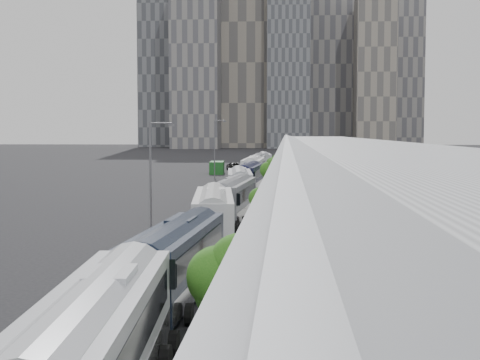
# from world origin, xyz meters

# --- Properties ---
(sidewalk) EXTENTS (10.00, 170.00, 0.12)m
(sidewalk) POSITION_xyz_m (9.00, 55.00, 0.06)
(sidewalk) COLOR gray
(sidewalk) RESTS_ON ground
(lane_line) EXTENTS (0.12, 160.00, 0.02)m
(lane_line) POSITION_xyz_m (-1.50, 55.00, 0.01)
(lane_line) COLOR gold
(lane_line) RESTS_ON ground
(depot) EXTENTS (12.45, 160.40, 7.20)m
(depot) POSITION_xyz_m (12.99, 55.00, 3.51)
(depot) COLOR gray
(depot) RESTS_ON ground
(skyline) EXTENTS (145.00, 64.00, 120.00)m
(skyline) POSITION_xyz_m (-2.90, 324.16, 50.85)
(skyline) COLOR slate
(skyline) RESTS_ON ground
(bus_1) EXTENTS (3.28, 12.46, 3.60)m
(bus_1) POSITION_xyz_m (1.96, 18.65, 1.52)
(bus_1) COLOR black
(bus_1) RESTS_ON ground
(bus_2) EXTENTS (3.91, 13.17, 3.79)m
(bus_2) POSITION_xyz_m (2.04, 33.91, 1.60)
(bus_2) COLOR silver
(bus_2) RESTS_ON ground
(bus_3) EXTENTS (3.55, 12.96, 3.74)m
(bus_3) POSITION_xyz_m (2.40, 46.27, 1.58)
(bus_3) COLOR slate
(bus_3) RESTS_ON ground
(bus_4) EXTENTS (3.65, 12.91, 3.72)m
(bus_4) POSITION_xyz_m (1.89, 62.07, 1.57)
(bus_4) COLOR silver
(bus_4) RESTS_ON ground
(bus_5) EXTENTS (3.34, 13.04, 3.78)m
(bus_5) POSITION_xyz_m (2.24, 74.14, 1.59)
(bus_5) COLOR #161933
(bus_5) RESTS_ON ground
(bus_6) EXTENTS (3.09, 13.78, 4.01)m
(bus_6) POSITION_xyz_m (2.06, 89.74, 1.69)
(bus_6) COLOR white
(bus_6) RESTS_ON ground
(bus_7) EXTENTS (2.94, 13.18, 3.85)m
(bus_7) POSITION_xyz_m (1.96, 103.54, 1.63)
(bus_7) COLOR slate
(bus_7) RESTS_ON ground
(bus_8) EXTENTS (3.35, 12.99, 3.76)m
(bus_8) POSITION_xyz_m (2.70, 119.84, 1.59)
(bus_8) COLOR #9E9FA8
(bus_8) RESTS_ON ground
(tree_0) EXTENTS (2.76, 2.76, 4.43)m
(tree_0) POSITION_xyz_m (5.31, 10.06, 3.04)
(tree_0) COLOR black
(tree_0) RESTS_ON ground
(tree_1) EXTENTS (1.73, 1.73, 4.52)m
(tree_1) POSITION_xyz_m (5.94, 28.60, 3.61)
(tree_1) COLOR black
(tree_1) RESTS_ON ground
(tree_2) EXTENTS (2.09, 2.09, 5.04)m
(tree_2) POSITION_xyz_m (5.76, 53.77, 3.97)
(tree_2) COLOR black
(tree_2) RESTS_ON ground
(tree_3) EXTENTS (2.27, 2.27, 4.57)m
(tree_3) POSITION_xyz_m (5.66, 79.05, 3.42)
(tree_3) COLOR black
(tree_3) RESTS_ON ground
(street_lamp_near) EXTENTS (2.04, 0.22, 8.59)m
(street_lamp_near) POSITION_xyz_m (-3.72, 41.42, 4.98)
(street_lamp_near) COLOR #59595E
(street_lamp_near) RESTS_ON ground
(street_lamp_far) EXTENTS (2.04, 0.22, 9.77)m
(street_lamp_far) POSITION_xyz_m (-4.62, 98.18, 5.59)
(street_lamp_far) COLOR #59595E
(street_lamp_far) RESTS_ON ground
(shipping_container) EXTENTS (2.89, 6.73, 2.30)m
(shipping_container) POSITION_xyz_m (-5.81, 111.70, 1.15)
(shipping_container) COLOR #174B1A
(shipping_container) RESTS_ON ground
(suv) EXTENTS (3.95, 6.24, 1.61)m
(suv) POSITION_xyz_m (-3.33, 122.27, 0.80)
(suv) COLOR black
(suv) RESTS_ON ground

